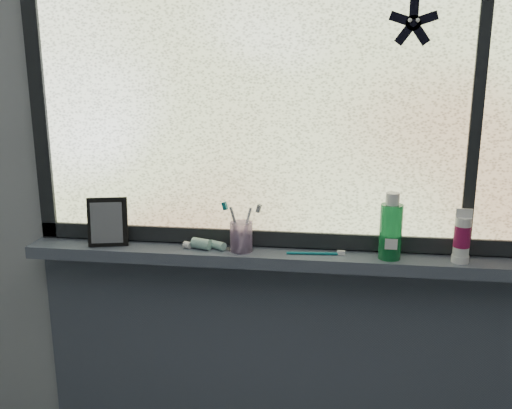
{
  "coord_description": "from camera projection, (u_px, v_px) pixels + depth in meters",
  "views": [
    {
      "loc": [
        0.19,
        -0.5,
        1.62
      ],
      "look_at": [
        -0.03,
        1.05,
        1.22
      ],
      "focal_mm": 40.0,
      "sensor_mm": 36.0,
      "label": 1
    }
  ],
  "objects": [
    {
      "name": "starfish_sticker",
      "position": [
        413.0,
        23.0,
        1.64
      ],
      "size": [
        0.15,
        0.02,
        0.15
      ],
      "primitive_type": null,
      "color": "black",
      "rests_on": "window_pane"
    },
    {
      "name": "frame_bottom",
      "position": [
        274.0,
        238.0,
        1.87
      ],
      "size": [
        1.6,
        0.03,
        0.05
      ],
      "primitive_type": "cube",
      "color": "black",
      "rests_on": "windowsill"
    },
    {
      "name": "frame_mullion",
      "position": [
        478.0,
        90.0,
        1.67
      ],
      "size": [
        0.03,
        0.03,
        1.0
      ],
      "primitive_type": "cube",
      "color": "black",
      "rests_on": "wall_back"
    },
    {
      "name": "toothbrush_lying",
      "position": [
        312.0,
        253.0,
        1.8
      ],
      "size": [
        0.2,
        0.04,
        0.01
      ],
      "primitive_type": null,
      "rotation": [
        0.0,
        0.0,
        0.08
      ],
      "color": "#0D6D76",
      "rests_on": "windowsill"
    },
    {
      "name": "windowsill",
      "position": [
        272.0,
        257.0,
        1.83
      ],
      "size": [
        1.62,
        0.14,
        0.04
      ],
      "primitive_type": "cube",
      "color": "#464D5D",
      "rests_on": "wall_back"
    },
    {
      "name": "vanity_mirror",
      "position": [
        108.0,
        222.0,
        1.87
      ],
      "size": [
        0.14,
        0.09,
        0.16
      ],
      "primitive_type": "cube",
      "rotation": [
        0.0,
        0.0,
        0.24
      ],
      "color": "black",
      "rests_on": "windowsill"
    },
    {
      "name": "wall_back",
      "position": [
        275.0,
        176.0,
        1.84
      ],
      "size": [
        3.0,
        0.01,
        2.5
      ],
      "primitive_type": "cube",
      "color": "#9EA3A8",
      "rests_on": "ground"
    },
    {
      "name": "frame_left",
      "position": [
        38.0,
        87.0,
        1.85
      ],
      "size": [
        0.05,
        0.03,
        1.1
      ],
      "primitive_type": "cube",
      "color": "black",
      "rests_on": "wall_back"
    },
    {
      "name": "toothbrush_cup",
      "position": [
        241.0,
        237.0,
        1.82
      ],
      "size": [
        0.08,
        0.08,
        0.1
      ],
      "primitive_type": "cylinder",
      "rotation": [
        0.0,
        0.0,
        -0.19
      ],
      "color": "#C6A1D5",
      "rests_on": "windowsill"
    },
    {
      "name": "cream_tube",
      "position": [
        462.0,
        234.0,
        1.71
      ],
      "size": [
        0.05,
        0.05,
        0.12
      ],
      "primitive_type": "cylinder",
      "rotation": [
        0.0,
        0.0,
        0.1
      ],
      "color": "silver",
      "rests_on": "windowsill"
    },
    {
      "name": "sill_apron",
      "position": [
        273.0,
        388.0,
        2.02
      ],
      "size": [
        1.62,
        0.02,
        0.98
      ],
      "primitive_type": "cube",
      "color": "#464D5D",
      "rests_on": "floor"
    },
    {
      "name": "window_pane",
      "position": [
        275.0,
        89.0,
        1.75
      ],
      "size": [
        1.5,
        0.01,
        1.0
      ],
      "primitive_type": "cube",
      "color": "silver",
      "rests_on": "wall_back"
    },
    {
      "name": "mouthwash_bottle",
      "position": [
        391.0,
        226.0,
        1.74
      ],
      "size": [
        0.08,
        0.08,
        0.17
      ],
      "primitive_type": "cylinder",
      "rotation": [
        0.0,
        0.0,
        0.27
      ],
      "color": "#1B8F47",
      "rests_on": "windowsill"
    },
    {
      "name": "toothpaste_tube",
      "position": [
        208.0,
        244.0,
        1.85
      ],
      "size": [
        0.2,
        0.12,
        0.04
      ],
      "primitive_type": null,
      "rotation": [
        0.0,
        0.0,
        -0.41
      ],
      "color": "white",
      "rests_on": "windowsill"
    }
  ]
}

